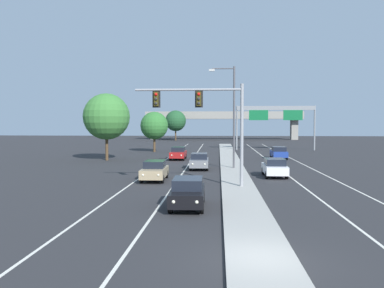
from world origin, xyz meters
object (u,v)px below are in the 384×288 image
object	(u,v)px
tree_far_left_a	(106,117)
car_oncoming_tan	(155,170)
car_oncoming_grey	(199,161)
tree_far_left_c	(154,126)
car_oncoming_black	(188,192)
highway_sign_gantry	(276,114)
car_receding_white	(275,167)
street_lamp_median	(232,111)
car_receding_blue	(279,153)
overhead_signal_mast	(207,113)
tree_far_left_b	(176,121)
car_oncoming_red	(178,153)

from	to	relation	value
tree_far_left_a	car_oncoming_tan	bearing A→B (deg)	-63.12
car_oncoming_grey	tree_far_left_c	world-z (taller)	tree_far_left_c
car_oncoming_black	highway_sign_gantry	bearing A→B (deg)	76.59
car_oncoming_grey	tree_far_left_c	size ratio (longest dim) A/B	0.71
car_oncoming_tan	car_receding_white	world-z (taller)	same
street_lamp_median	car_receding_blue	distance (m)	14.52
overhead_signal_mast	tree_far_left_c	xyz separation A→B (m)	(-9.36, 35.34, -1.17)
tree_far_left_a	overhead_signal_mast	bearing A→B (deg)	-57.74
car_oncoming_black	car_receding_blue	size ratio (longest dim) A/B	1.00
street_lamp_median	tree_far_left_b	world-z (taller)	street_lamp_median
car_oncoming_grey	tree_far_left_a	world-z (taller)	tree_far_left_a
car_receding_white	car_oncoming_grey	bearing A→B (deg)	141.61
overhead_signal_mast	car_oncoming_grey	xyz separation A→B (m)	(-1.12, 11.69, -4.51)
tree_far_left_c	tree_far_left_a	bearing A→B (deg)	-103.39
car_receding_blue	tree_far_left_c	world-z (taller)	tree_far_left_c
street_lamp_median	car_oncoming_tan	bearing A→B (deg)	-127.80
overhead_signal_mast	car_oncoming_grey	world-z (taller)	overhead_signal_mast
street_lamp_median	tree_far_left_c	bearing A→B (deg)	115.89
car_oncoming_red	overhead_signal_mast	bearing A→B (deg)	-79.14
car_oncoming_tan	car_oncoming_red	xyz separation A→B (m)	(0.07, 18.60, 0.00)
car_receding_white	tree_far_left_b	xyz separation A→B (m)	(-15.88, 70.32, 4.29)
street_lamp_median	car_oncoming_grey	world-z (taller)	street_lamp_median
highway_sign_gantry	tree_far_left_b	xyz separation A→B (m)	(-20.70, 35.93, -1.05)
car_oncoming_red	tree_far_left_c	distance (m)	14.59
car_oncoming_black	tree_far_left_b	distance (m)	83.99
highway_sign_gantry	tree_far_left_a	bearing A→B (deg)	-138.91
tree_far_left_a	car_receding_white	bearing A→B (deg)	-37.26
car_receding_blue	highway_sign_gantry	distance (m)	17.89
tree_far_left_b	car_oncoming_black	bearing A→B (deg)	-83.57
street_lamp_median	car_oncoming_black	world-z (taller)	street_lamp_median
car_oncoming_grey	car_oncoming_red	distance (m)	10.86
overhead_signal_mast	tree_far_left_c	distance (m)	36.57
car_oncoming_red	car_oncoming_black	bearing A→B (deg)	-83.38
highway_sign_gantry	overhead_signal_mast	bearing A→B (deg)	-104.32
street_lamp_median	highway_sign_gantry	bearing A→B (deg)	74.01
tree_far_left_c	overhead_signal_mast	bearing A→B (deg)	-75.17
car_oncoming_red	car_receding_blue	size ratio (longest dim) A/B	0.99
car_oncoming_black	car_oncoming_red	world-z (taller)	same
car_oncoming_tan	car_receding_blue	xyz separation A→B (m)	(12.81, 20.30, 0.00)
street_lamp_median	car_receding_white	world-z (taller)	street_lamp_median
street_lamp_median	car_receding_blue	xyz separation A→B (m)	(6.40, 12.05, -4.97)
car_receding_blue	tree_far_left_c	bearing A→B (deg)	147.12
car_receding_blue	tree_far_left_b	distance (m)	56.30
street_lamp_median	car_receding_blue	size ratio (longest dim) A/B	2.22
car_oncoming_tan	tree_far_left_c	xyz separation A→B (m)	(-5.05, 31.84, 3.34)
car_receding_white	highway_sign_gantry	bearing A→B (deg)	82.03
overhead_signal_mast	car_oncoming_grey	distance (m)	12.58
car_oncoming_black	car_oncoming_red	size ratio (longest dim) A/B	1.01
car_oncoming_red	car_receding_white	world-z (taller)	same
car_oncoming_black	tree_far_left_a	world-z (taller)	tree_far_left_a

